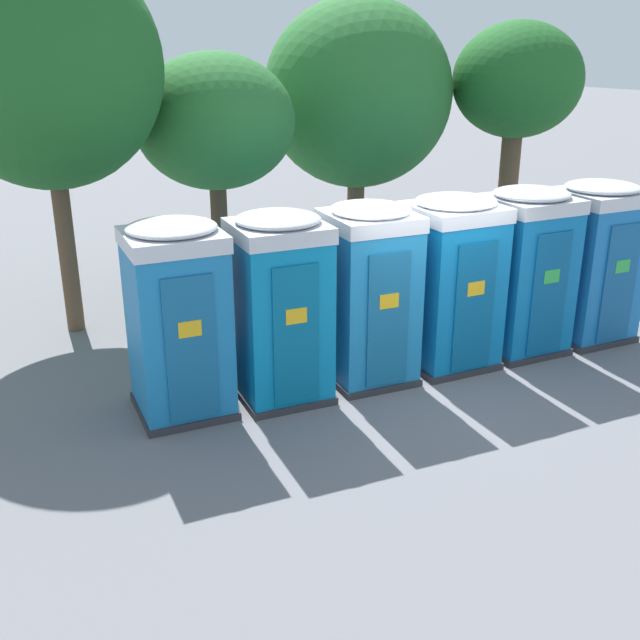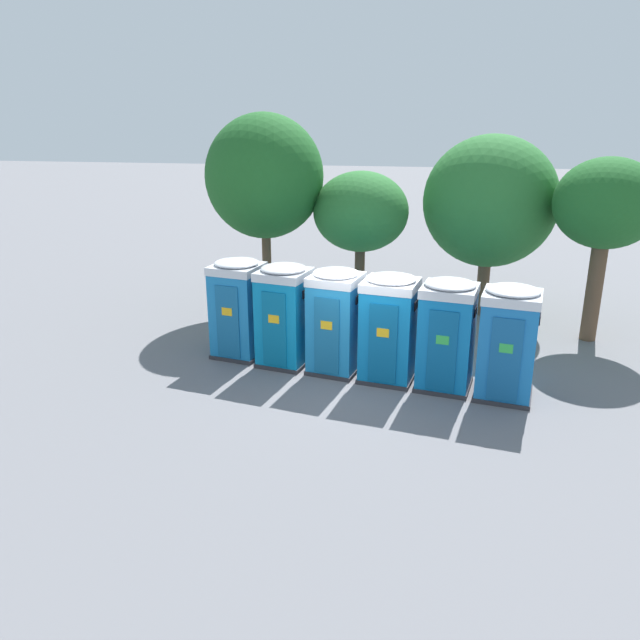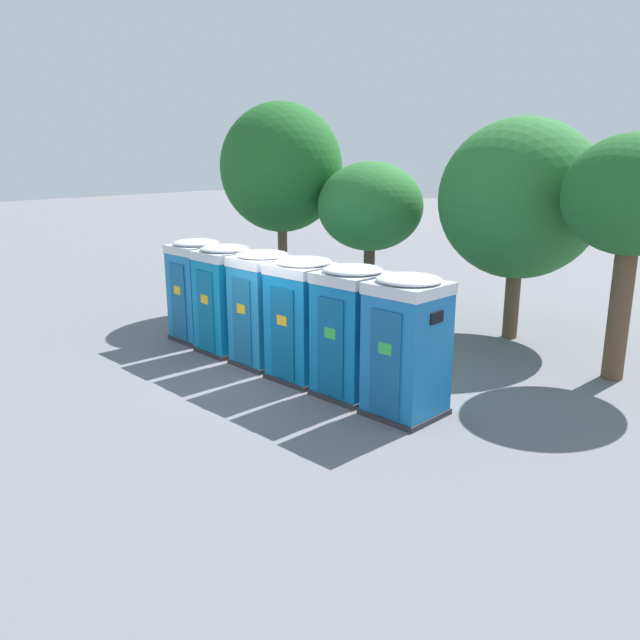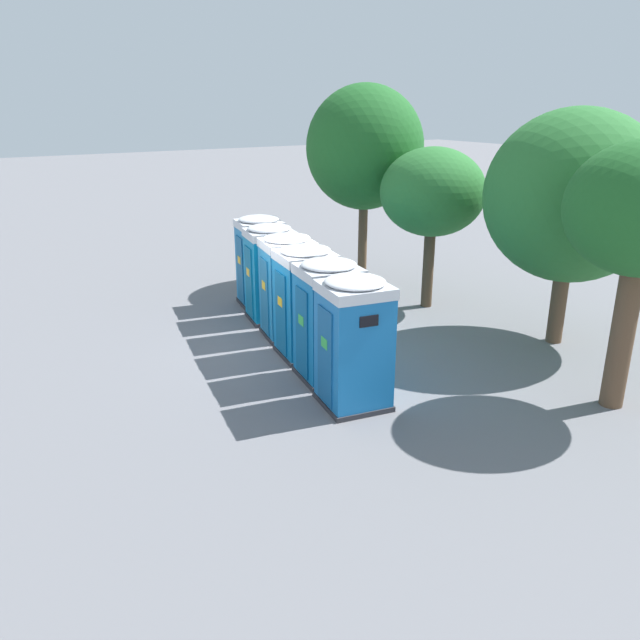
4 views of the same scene
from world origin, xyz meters
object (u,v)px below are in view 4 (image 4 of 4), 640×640
Objects in this scene: portapotty_3 at (305,301)px; street_tree_2 at (572,197)px; portapotty_0 at (260,261)px; portapotty_5 at (354,342)px; street_tree_1 at (365,148)px; street_tree_0 at (433,193)px; portapotty_1 at (270,272)px; portapotty_2 at (287,286)px; portapotty_4 at (328,320)px.

street_tree_2 is (2.52, 5.51, 2.20)m from portapotty_3.
portapotty_3 is 6.44m from street_tree_2.
portapotty_5 is at bearing -12.08° from portapotty_0.
street_tree_0 is at bearing 3.52° from street_tree_1.
portapotty_1 is 7.49m from street_tree_2.
street_tree_0 is at bearing 89.20° from portapotty_2.
portapotty_5 is 8.91m from street_tree_1.
portapotty_2 is 5.89m from street_tree_1.
portapotty_2 is 1.00× the size of portapotty_4.
portapotty_1 is at bearing -15.68° from portapotty_0.
portapotty_2 is at bearing -56.89° from street_tree_1.
portapotty_5 is at bearing -12.19° from portapotty_4.
portapotty_0 and portapotty_5 have the same top height.
portapotty_2 and portapotty_3 have the same top height.
street_tree_0 reaches higher than portapotty_0.
street_tree_1 is (-5.41, 4.82, 2.90)m from portapotty_4.
portapotty_2 is 3.98m from portapotty_5.
street_tree_1 is at bearing -171.96° from street_tree_2.
portapotty_1 is at bearing 169.17° from portapotty_4.
street_tree_0 reaches higher than portapotty_5.
portapotty_5 is at bearing -11.29° from portapotty_3.
portapotty_5 is 6.79m from street_tree_0.
portapotty_0 and portapotty_3 have the same top height.
portapotty_0 is 0.42× the size of street_tree_1.
portapotty_5 is 0.58× the size of street_tree_0.
portapotty_1 is 2.66m from portapotty_3.
portapotty_2 is 0.47× the size of street_tree_2.
portapotty_2 and portapotty_5 have the same top height.
street_tree_0 is (-2.54, 4.99, 1.90)m from portapotty_4.
portapotty_3 is 1.00× the size of portapotty_4.
portapotty_1 is 0.58× the size of street_tree_0.
portapotty_2 is (2.59, -0.59, 0.00)m from portapotty_0.
portapotty_3 is (1.30, -0.28, -0.00)m from portapotty_2.
portapotty_0 is 5.07m from street_tree_0.
street_tree_0 is at bearing 104.58° from portapotty_3.
street_tree_0 is 3.04m from street_tree_1.
portapotty_5 is at bearing -53.93° from street_tree_0.
street_tree_0 is 0.73× the size of street_tree_1.
portapotty_1 and portapotty_3 have the same top height.
street_tree_1 is at bearing 142.76° from portapotty_5.
portapotty_1 is at bearing 168.83° from portapotty_5.
portapotty_0 is at bearing 167.92° from portapotty_5.
portapotty_5 is at bearing -11.17° from portapotty_1.
street_tree_2 reaches higher than street_tree_0.
portapotty_2 is at bearing -12.82° from portapotty_0.
portapotty_2 is 6.84m from street_tree_2.
street_tree_2 reaches higher than portapotty_1.
street_tree_1 is (-1.49, 4.07, 2.90)m from portapotty_1.
street_tree_1 is (-0.21, 3.71, 2.90)m from portapotty_0.
portapotty_3 is 2.66m from portapotty_5.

